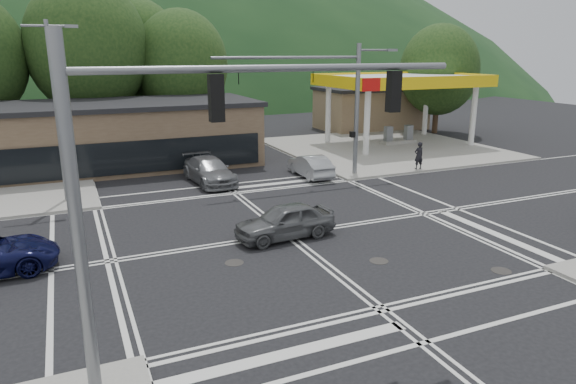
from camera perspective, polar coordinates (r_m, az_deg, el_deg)
name	(u,v)px	position (r m, az deg, el deg)	size (l,w,h in m)	color
ground	(287,234)	(21.95, -0.11, -4.74)	(120.00, 120.00, 0.00)	black
sidewalk_ne	(384,148)	(41.76, 10.66, 4.84)	(16.00, 16.00, 0.15)	gray
gas_station_canopy	(401,83)	(43.11, 12.48, 11.73)	(12.32, 8.34, 5.75)	silver
convenience_store	(371,109)	(52.49, 9.19, 9.05)	(10.00, 6.00, 3.80)	#846B4F
commercial_row	(70,140)	(36.33, -23.08, 5.39)	(24.00, 8.00, 4.00)	brown
hill_north	(106,90)	(109.47, -19.59, 10.61)	(252.00, 126.00, 140.00)	#18371A
tree_n_b	(87,48)	(42.95, -21.39, 14.72)	(9.00, 9.00, 12.98)	#382619
tree_n_c	(181,64)	(43.89, -11.82, 13.72)	(7.60, 7.60, 10.87)	#382619
tree_n_e	(135,56)	(47.31, -16.59, 14.31)	(8.40, 8.40, 11.98)	#382619
tree_ne	(439,70)	(50.53, 16.44, 12.87)	(7.20, 7.20, 9.99)	#382619
streetlight_nw	(57,104)	(28.01, -24.28, 8.94)	(2.50, 0.25, 9.00)	slate
signal_mast_ne	(339,94)	(31.15, 5.70, 10.77)	(11.65, 0.30, 8.00)	slate
signal_mast_sw	(164,171)	(11.12, -13.60, 2.26)	(9.14, 0.28, 8.00)	slate
car_grey_center	(285,221)	(21.36, -0.35, -3.25)	(1.71, 4.25, 1.45)	#535558
car_queue_a	(310,166)	(31.84, 2.51, 2.94)	(1.45, 4.16, 1.37)	#9D9FA3
car_queue_b	(246,143)	(39.70, -4.71, 5.40)	(1.62, 4.03, 1.37)	silver
car_northbound	(209,171)	(30.60, -8.73, 2.37)	(2.08, 5.12, 1.48)	slate
pedestrian	(419,156)	(34.21, 14.33, 3.95)	(0.65, 0.42, 1.77)	black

